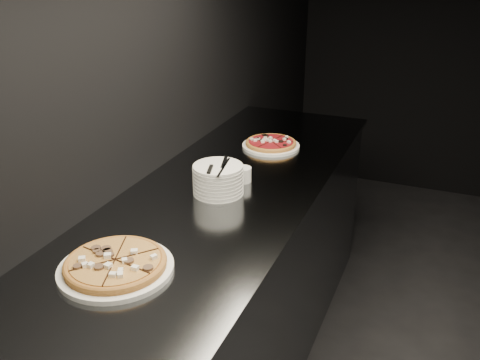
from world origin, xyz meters
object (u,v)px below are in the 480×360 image
at_px(pizza_mushroom, 116,265).
at_px(plate_stack, 218,179).
at_px(ramekin, 243,174).
at_px(counter, 223,286).
at_px(pizza_tomato, 271,144).
at_px(cutlery, 218,167).

height_order(pizza_mushroom, plate_stack, plate_stack).
distance_m(pizza_mushroom, ramekin, 0.79).
bearing_deg(counter, pizza_mushroom, -95.57).
bearing_deg(counter, pizza_tomato, 89.08).
height_order(plate_stack, ramekin, plate_stack).
height_order(cutlery, ramekin, cutlery).
bearing_deg(ramekin, cutlery, -103.72).
distance_m(pizza_mushroom, plate_stack, 0.64).
bearing_deg(plate_stack, counter, 63.93).
bearing_deg(pizza_tomato, cutlery, -90.90).
distance_m(counter, ramekin, 0.51).
relative_size(counter, pizza_mushroom, 6.68).
xyz_separation_m(counter, ramekin, (0.04, 0.13, 0.49)).
relative_size(pizza_mushroom, pizza_tomato, 1.18).
bearing_deg(pizza_mushroom, plate_stack, 85.03).
bearing_deg(ramekin, pizza_mushroom, -97.49).
bearing_deg(plate_stack, ramekin, 72.00).
bearing_deg(pizza_mushroom, cutlery, 84.17).
xyz_separation_m(counter, pizza_mushroom, (-0.06, -0.65, 0.48)).
bearing_deg(plate_stack, pizza_tomato, 88.30).
distance_m(pizza_mushroom, cutlery, 0.63).
bearing_deg(pizza_tomato, counter, -90.92).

